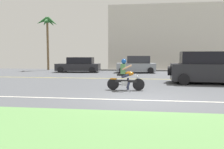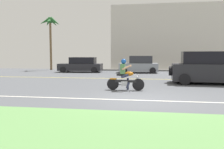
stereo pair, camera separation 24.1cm
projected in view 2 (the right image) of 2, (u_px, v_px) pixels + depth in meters
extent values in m
cube|color=#4C4F54|center=(143.00, 89.00, 12.07)|extent=(56.00, 30.00, 0.04)
cube|color=#5B8C4C|center=(134.00, 134.00, 5.08)|extent=(56.00, 3.80, 0.06)
cube|color=silver|center=(140.00, 100.00, 8.93)|extent=(50.40, 0.12, 0.01)
cube|color=yellow|center=(145.00, 79.00, 16.70)|extent=(50.40, 0.12, 0.01)
cylinder|color=black|center=(138.00, 85.00, 11.34)|extent=(0.58, 0.11, 0.58)
cylinder|color=black|center=(113.00, 84.00, 11.57)|extent=(0.58, 0.11, 0.58)
cylinder|color=#B7BAC1|center=(136.00, 80.00, 11.33)|extent=(0.26, 0.06, 0.50)
cube|color=black|center=(126.00, 81.00, 11.44)|extent=(1.06, 0.13, 0.12)
cube|color=#B7BAC1|center=(125.00, 83.00, 11.46)|extent=(0.31, 0.20, 0.23)
ellipsoid|color=#B76614|center=(129.00, 74.00, 11.38)|extent=(0.42, 0.23, 0.21)
cube|color=black|center=(122.00, 75.00, 11.45)|extent=(0.47, 0.23, 0.10)
cube|color=#B76614|center=(113.00, 79.00, 11.55)|extent=(0.31, 0.16, 0.06)
cylinder|color=#B7BAC1|center=(135.00, 75.00, 11.33)|extent=(0.05, 0.60, 0.03)
sphere|color=#B7BAC1|center=(137.00, 77.00, 11.32)|extent=(0.13, 0.13, 0.13)
cylinder|color=#B7BAC1|center=(120.00, 84.00, 11.62)|extent=(0.48, 0.08, 0.07)
cube|color=#4C7F4C|center=(123.00, 69.00, 11.42)|extent=(0.22, 0.32, 0.48)
sphere|color=#194C9E|center=(124.00, 61.00, 11.38)|extent=(0.25, 0.25, 0.25)
cylinder|color=#2D334C|center=(125.00, 76.00, 11.33)|extent=(0.39, 0.14, 0.24)
cylinder|color=#2D334C|center=(125.00, 76.00, 11.52)|extent=(0.39, 0.14, 0.24)
cylinder|color=#2D334C|center=(128.00, 84.00, 11.57)|extent=(0.11, 0.11, 0.59)
cylinder|color=#2D334C|center=(128.00, 85.00, 11.32)|extent=(0.20, 0.11, 0.33)
cylinder|color=tan|center=(126.00, 68.00, 11.18)|extent=(0.44, 0.10, 0.27)
cylinder|color=tan|center=(127.00, 67.00, 11.56)|extent=(0.44, 0.10, 0.27)
cube|color=#232328|center=(213.00, 72.00, 13.96)|extent=(4.82, 2.21, 1.01)
cube|color=black|center=(212.00, 58.00, 13.91)|extent=(3.49, 1.87, 0.73)
cylinder|color=black|center=(185.00, 79.00, 13.37)|extent=(0.65, 0.25, 0.64)
cylinder|color=black|center=(182.00, 76.00, 15.31)|extent=(0.65, 0.25, 0.64)
cylinder|color=black|center=(170.00, 71.00, 14.46)|extent=(0.23, 0.58, 0.58)
cube|color=#232328|center=(81.00, 67.00, 23.33)|extent=(4.32, 2.01, 0.68)
cube|color=black|center=(83.00, 60.00, 23.25)|extent=(2.53, 1.67, 0.63)
cylinder|color=black|center=(97.00, 69.00, 24.08)|extent=(0.57, 0.21, 0.56)
cylinder|color=black|center=(68.00, 69.00, 24.41)|extent=(0.57, 0.21, 0.56)
cylinder|color=black|center=(94.00, 70.00, 22.30)|extent=(0.57, 0.21, 0.56)
cylinder|color=black|center=(63.00, 70.00, 22.62)|extent=(0.57, 0.21, 0.56)
cube|color=#8C939E|center=(138.00, 67.00, 22.46)|extent=(3.75, 2.00, 0.76)
cube|color=#2D2F36|center=(141.00, 60.00, 22.38)|extent=(2.21, 1.65, 0.70)
cylinder|color=black|center=(151.00, 69.00, 23.24)|extent=(0.57, 0.22, 0.56)
cylinder|color=black|center=(125.00, 69.00, 23.48)|extent=(0.57, 0.22, 0.56)
cylinder|color=black|center=(153.00, 70.00, 21.49)|extent=(0.57, 0.22, 0.56)
cylinder|color=black|center=(124.00, 70.00, 21.73)|extent=(0.57, 0.22, 0.56)
cylinder|color=brown|center=(51.00, 45.00, 26.34)|extent=(0.24, 0.24, 5.52)
sphere|color=#235B28|center=(50.00, 20.00, 26.11)|extent=(0.63, 0.63, 0.63)
cone|color=#235B28|center=(55.00, 22.00, 26.06)|extent=(1.30, 0.52, 1.09)
cone|color=#235B28|center=(54.00, 22.00, 26.63)|extent=(0.81, 1.37, 1.04)
cone|color=#235B28|center=(48.00, 22.00, 26.57)|extent=(1.23, 1.22, 1.08)
cone|color=#235B28|center=(45.00, 21.00, 25.86)|extent=(1.32, 1.14, 1.01)
cone|color=#235B28|center=(49.00, 21.00, 25.56)|extent=(0.60, 1.36, 0.70)
cube|color=beige|center=(178.00, 38.00, 28.87)|extent=(16.11, 4.00, 7.61)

